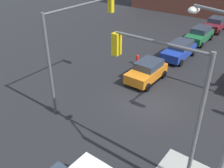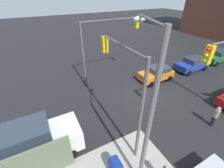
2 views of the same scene
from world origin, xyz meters
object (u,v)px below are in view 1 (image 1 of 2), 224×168
traffic_signal_ne_corner (164,86)px  coupe_blue (179,50)px  traffic_signal_se_corner (77,34)px  fire_hydrant (137,59)px  sedan_green (200,35)px  coupe_orange (147,71)px  coupe_maroon (216,24)px

traffic_signal_ne_corner → coupe_blue: 14.38m
traffic_signal_se_corner → fire_hydrant: traffic_signal_se_corner is taller
traffic_signal_ne_corner → coupe_blue: size_ratio=1.49×
traffic_signal_se_corner → sedan_green: traffic_signal_se_corner is taller
fire_hydrant → coupe_orange: bearing=46.1°
traffic_signal_se_corner → coupe_blue: 11.64m
traffic_signal_se_corner → coupe_maroon: (-21.40, 2.71, -3.84)m
sedan_green → coupe_maroon: same height
fire_hydrant → sedan_green: 9.45m
traffic_signal_ne_corner → coupe_maroon: 24.58m
fire_hydrant → coupe_maroon: bearing=170.5°
sedan_green → coupe_maroon: 5.19m
fire_hydrant → coupe_maroon: coupe_maroon is taller
coupe_maroon → coupe_blue: 10.75m
fire_hydrant → coupe_blue: (-3.60, 2.41, 0.36)m
traffic_signal_se_corner → coupe_maroon: bearing=172.8°
coupe_orange → coupe_maroon: (-16.49, 0.19, 0.00)m
fire_hydrant → coupe_blue: size_ratio=0.22×
traffic_signal_ne_corner → fire_hydrant: 12.51m
sedan_green → coupe_maroon: bearing=178.9°
traffic_signal_ne_corner → fire_hydrant: (-9.50, -7.04, -4.08)m
fire_hydrant → traffic_signal_ne_corner: bearing=36.5°
sedan_green → coupe_blue: size_ratio=1.02×
traffic_signal_ne_corner → coupe_blue: bearing=-160.5°
traffic_signal_se_corner → sedan_green: size_ratio=1.47×
sedan_green → coupe_orange: size_ratio=1.15×
traffic_signal_se_corner → coupe_maroon: size_ratio=1.62×
fire_hydrant → coupe_orange: (2.14, 2.22, 0.36)m
coupe_maroon → coupe_blue: size_ratio=0.92×
sedan_green → coupe_maroon: (-5.19, 0.10, -0.00)m
coupe_orange → coupe_blue: size_ratio=0.89×
traffic_signal_ne_corner → coupe_maroon: size_ratio=1.62×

